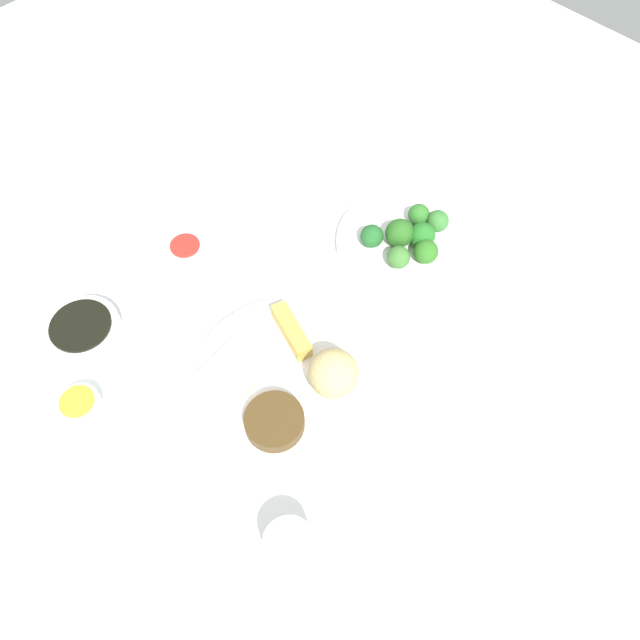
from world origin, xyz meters
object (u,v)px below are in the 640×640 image
main_plate (284,381)px  broccoli_plate (406,243)px  teacup (289,547)px  soy_sauce_bowl (84,332)px  sauce_ramekin_hot_mustard (80,406)px  sauce_ramekin_sweet_and_sour (187,251)px

main_plate → broccoli_plate: (0.32, 0.04, -0.00)m
main_plate → teacup: 0.24m
soy_sauce_bowl → sauce_ramekin_hot_mustard: 0.12m
soy_sauce_bowl → sauce_ramekin_hot_mustard: soy_sauce_bowl is taller
sauce_ramekin_hot_mustard → main_plate: bearing=-36.5°
broccoli_plate → sauce_ramekin_sweet_and_sour: size_ratio=3.92×
teacup → soy_sauce_bowl: bearing=90.6°
sauce_ramekin_sweet_and_sour → teacup: (-0.20, -0.46, 0.01)m
broccoli_plate → soy_sauce_bowl: size_ratio=2.07×
teacup → main_plate: bearing=48.6°
main_plate → sauce_ramekin_hot_mustard: 0.29m
teacup → broccoli_plate: bearing=24.8°
main_plate → sauce_ramekin_sweet_and_sour: sauce_ramekin_sweet_and_sour is taller
main_plate → teacup: (-0.16, -0.18, 0.02)m
sauce_ramekin_hot_mustard → teacup: teacup is taller
soy_sauce_bowl → sauce_ramekin_sweet_and_sour: soy_sauce_bowl is taller
broccoli_plate → sauce_ramekin_hot_mustard: size_ratio=3.92×
soy_sauce_bowl → teacup: (0.00, -0.45, 0.01)m
broccoli_plate → sauce_ramekin_hot_mustard: bearing=166.8°
sauce_ramekin_hot_mustard → soy_sauce_bowl: bearing=53.8°
sauce_ramekin_hot_mustard → sauce_ramekin_sweet_and_sour: same height
teacup → sauce_ramekin_sweet_and_sour: bearing=66.3°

